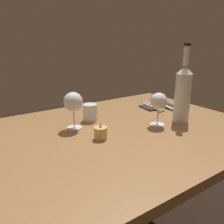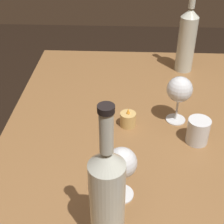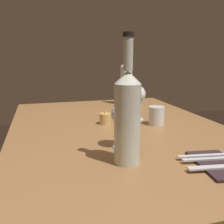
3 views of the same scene
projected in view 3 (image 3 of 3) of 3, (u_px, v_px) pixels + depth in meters
name	position (u px, v px, depth m)	size (l,w,h in m)	color
dining_table	(119.00, 147.00, 1.11)	(1.30, 0.90, 0.74)	olive
wine_glass_left	(122.00, 115.00, 0.84)	(0.08, 0.08, 0.15)	white
wine_glass_right	(137.00, 95.00, 1.20)	(0.08, 0.08, 0.16)	white
wine_bottle	(126.00, 81.00, 1.56)	(0.07, 0.07, 0.36)	silver
wine_bottle_second	(127.00, 115.00, 0.71)	(0.07, 0.07, 0.36)	silver
water_tumbler	(156.00, 117.00, 1.13)	(0.07, 0.07, 0.08)	white
votive_candle	(105.00, 119.00, 1.14)	(0.05, 0.05, 0.07)	#DBB266
folded_napkin	(218.00, 164.00, 0.72)	(0.20, 0.14, 0.01)	#2D1E23
fork_inner	(212.00, 159.00, 0.74)	(0.04, 0.18, 0.00)	silver
fork_outer	(207.00, 155.00, 0.76)	(0.04, 0.18, 0.00)	silver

